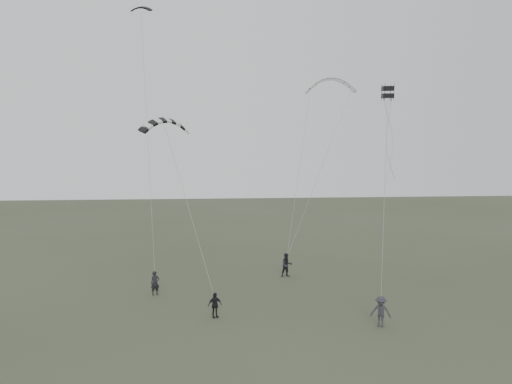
{
  "coord_description": "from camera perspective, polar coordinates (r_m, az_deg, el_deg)",
  "views": [
    {
      "loc": [
        -1.78,
        -28.99,
        9.9
      ],
      "look_at": [
        1.47,
        5.0,
        6.92
      ],
      "focal_mm": 35.0,
      "sensor_mm": 36.0,
      "label": 1
    }
  ],
  "objects": [
    {
      "name": "kite_pale_large",
      "position": [
        45.22,
        8.47,
        12.61
      ],
      "size": [
        4.64,
        2.78,
        1.94
      ],
      "primitive_type": null,
      "rotation": [
        0.17,
        0.0,
        -0.36
      ],
      "color": "#ACAFB1",
      "rests_on": "flyer_right"
    },
    {
      "name": "flyer_center",
      "position": [
        30.08,
        -4.74,
        -12.75
      ],
      "size": [
        0.95,
        0.69,
        1.49
      ],
      "primitive_type": "imported",
      "rotation": [
        0.0,
        0.0,
        0.42
      ],
      "color": "black",
      "rests_on": "ground"
    },
    {
      "name": "flyer_left",
      "position": [
        34.98,
        -11.46,
        -10.17
      ],
      "size": [
        0.7,
        0.59,
        1.63
      ],
      "primitive_type": "imported",
      "rotation": [
        0.0,
        0.0,
        0.39
      ],
      "color": "black",
      "rests_on": "ground"
    },
    {
      "name": "flyer_right",
      "position": [
        39.03,
        3.53,
        -8.33
      ],
      "size": [
        1.01,
        0.86,
        1.83
      ],
      "primitive_type": "imported",
      "rotation": [
        0.0,
        0.0,
        0.2
      ],
      "color": "black",
      "rests_on": "ground"
    },
    {
      "name": "kite_dark_small",
      "position": [
        40.94,
        -13.01,
        19.87
      ],
      "size": [
        1.65,
        0.94,
        0.65
      ],
      "primitive_type": null,
      "rotation": [
        0.39,
        0.0,
        -0.21
      ],
      "color": "black",
      "rests_on": "flyer_left"
    },
    {
      "name": "kite_striped",
      "position": [
        33.41,
        -10.35,
        8.07
      ],
      "size": [
        3.47,
        2.48,
        1.46
      ],
      "primitive_type": null,
      "rotation": [
        0.35,
        0.0,
        0.44
      ],
      "color": "black",
      "rests_on": "flyer_center"
    },
    {
      "name": "kite_box",
      "position": [
        32.07,
        14.82,
        10.97
      ],
      "size": [
        0.73,
        0.78,
        0.77
      ],
      "primitive_type": null,
      "rotation": [
        0.07,
        0.0,
        -0.12
      ],
      "color": "black",
      "rests_on": "flyer_far"
    },
    {
      "name": "flyer_far",
      "position": [
        29.33,
        14.07,
        -13.11
      ],
      "size": [
        1.28,
        1.07,
        1.73
      ],
      "primitive_type": "imported",
      "rotation": [
        0.0,
        0.0,
        -0.46
      ],
      "color": "#2D2D32",
      "rests_on": "ground"
    },
    {
      "name": "ground",
      "position": [
        30.68,
        -1.9,
        -13.84
      ],
      "size": [
        140.0,
        140.0,
        0.0
      ],
      "primitive_type": "plane",
      "color": "#35402A",
      "rests_on": "ground"
    }
  ]
}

